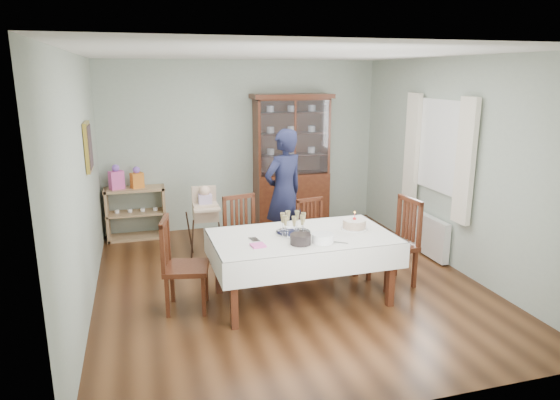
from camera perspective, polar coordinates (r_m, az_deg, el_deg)
name	(u,v)px	position (r m, az deg, el deg)	size (l,w,h in m)	color
floor	(287,282)	(6.21, 0.82, -9.35)	(5.00, 5.00, 0.00)	#593319
room_shell	(275,138)	(6.25, -0.54, 7.06)	(5.00, 5.00, 5.00)	#9EAA99
dining_table	(302,267)	(5.63, 2.52, -7.67)	(2.02, 1.18, 0.76)	#4E2613
china_cabinet	(291,159)	(8.19, 1.32, 4.65)	(1.30, 0.48, 2.18)	#4E2613
sideboard	(136,213)	(8.01, -16.12, -1.44)	(0.90, 0.38, 0.80)	tan
picture_frame	(88,147)	(6.33, -21.09, 5.70)	(0.04, 0.48, 0.58)	gold
window	(441,146)	(6.99, 17.91, 5.86)	(0.04, 1.02, 1.22)	white
curtain_left	(465,162)	(6.47, 20.42, 4.13)	(0.07, 0.30, 1.55)	silver
curtain_right	(412,148)	(7.49, 14.85, 5.82)	(0.07, 0.30, 1.55)	silver
radiator	(430,236)	(7.24, 16.77, -3.97)	(0.10, 0.80, 0.55)	white
chair_far_left	(246,253)	(6.31, -3.94, -6.06)	(0.54, 0.54, 1.01)	#4E2613
chair_far_right	(315,248)	(6.58, 4.01, -5.49)	(0.46, 0.46, 0.90)	#4E2613
chair_end_left	(185,282)	(5.53, -10.78, -9.25)	(0.54, 0.54, 1.02)	#4E2613
chair_end_right	(393,259)	(6.21, 12.82, -6.60)	(0.52, 0.52, 1.05)	#4E2613
woman	(284,193)	(6.90, 0.44, 0.83)	(0.65, 0.42, 1.77)	black
high_chair	(206,229)	(7.00, -8.43, -3.31)	(0.46, 0.46, 1.01)	black
champagne_tray	(293,228)	(5.53, 1.52, -3.18)	(0.39, 0.39, 0.24)	silver
birthday_cake	(354,224)	(5.76, 8.48, -2.78)	(0.31, 0.31, 0.21)	white
plate_stack_dark	(300,239)	(5.21, 2.35, -4.50)	(0.22, 0.22, 0.11)	black
plate_stack_white	(323,238)	(5.27, 4.89, -4.37)	(0.23, 0.23, 0.10)	white
napkin_stack	(258,245)	(5.16, -2.53, -5.20)	(0.14, 0.14, 0.02)	#E353A6
cutlery	(251,240)	(5.35, -3.31, -4.55)	(0.10, 0.15, 0.01)	silver
cake_knife	(336,242)	(5.30, 6.37, -4.80)	(0.26, 0.02, 0.01)	silver
gift_bag_pink	(116,178)	(7.86, -18.20, 2.38)	(0.24, 0.20, 0.38)	#E353A6
gift_bag_orange	(137,178)	(7.86, -16.03, 2.39)	(0.21, 0.18, 0.33)	orange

